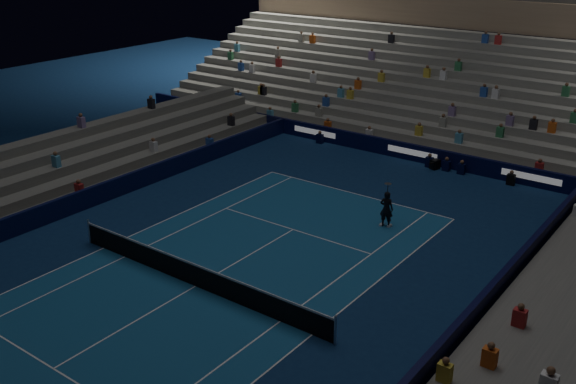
{
  "coord_description": "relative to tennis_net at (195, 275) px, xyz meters",
  "views": [
    {
      "loc": [
        16.11,
        -15.71,
        12.87
      ],
      "look_at": [
        0.0,
        6.0,
        2.0
      ],
      "focal_mm": 40.97,
      "sensor_mm": 36.0,
      "label": 1
    }
  ],
  "objects": [
    {
      "name": "ground",
      "position": [
        0.0,
        0.0,
        -0.5
      ],
      "size": [
        90.0,
        90.0,
        0.0
      ],
      "primitive_type": "plane",
      "color": "#0C234A",
      "rests_on": "ground"
    },
    {
      "name": "court_surface",
      "position": [
        0.0,
        0.0,
        -0.5
      ],
      "size": [
        10.97,
        23.77,
        0.01
      ],
      "primitive_type": "cube",
      "color": "navy",
      "rests_on": "ground"
    },
    {
      "name": "tennis_player",
      "position": [
        3.22,
        9.28,
        0.36
      ],
      "size": [
        0.69,
        0.51,
        1.74
      ],
      "primitive_type": "imported",
      "rotation": [
        0.0,
        0.0,
        3.3
      ],
      "color": "black",
      "rests_on": "ground"
    },
    {
      "name": "broadcast_camera",
      "position": [
        1.69,
        17.89,
        -0.22
      ],
      "size": [
        0.54,
        0.92,
        0.55
      ],
      "color": "black",
      "rests_on": "ground"
    },
    {
      "name": "tennis_net",
      "position": [
        0.0,
        0.0,
        0.0
      ],
      "size": [
        12.9,
        0.1,
        1.1
      ],
      "color": "#B2B2B7",
      "rests_on": "ground"
    },
    {
      "name": "grandstand_west",
      "position": [
        -13.17,
        0.0,
        0.41
      ],
      "size": [
        5.0,
        37.0,
        2.5
      ],
      "color": "#5F5F5B",
      "rests_on": "ground"
    },
    {
      "name": "sponsor_barrier_east",
      "position": [
        9.7,
        0.0,
        -0.0
      ],
      "size": [
        0.25,
        37.0,
        1.0
      ],
      "primitive_type": "cube",
      "color": "black",
      "rests_on": "ground"
    },
    {
      "name": "grandstand_main",
      "position": [
        0.0,
        27.9,
        2.87
      ],
      "size": [
        44.0,
        15.2,
        11.2
      ],
      "color": "slate",
      "rests_on": "ground"
    },
    {
      "name": "sponsor_barrier_far",
      "position": [
        0.0,
        18.5,
        -0.0
      ],
      "size": [
        44.0,
        0.25,
        1.0
      ],
      "primitive_type": "cube",
      "color": "black",
      "rests_on": "ground"
    },
    {
      "name": "sponsor_barrier_west",
      "position": [
        -9.7,
        0.0,
        -0.0
      ],
      "size": [
        0.25,
        37.0,
        1.0
      ],
      "primitive_type": "cube",
      "color": "black",
      "rests_on": "ground"
    }
  ]
}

